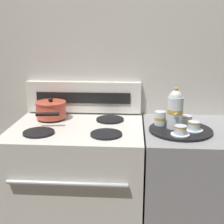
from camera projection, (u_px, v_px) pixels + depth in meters
wall_back at (129, 84)px, 2.06m from camera, size 6.00×0.05×2.20m
stove at (79, 195)px, 1.94m from camera, size 0.77×0.63×0.91m
control_panel at (84, 97)px, 2.06m from camera, size 0.76×0.05×0.20m
side_counter at (190, 199)px, 1.90m from camera, size 0.58×0.60×0.90m
saucepan at (51, 110)px, 1.95m from camera, size 0.19×0.27×0.13m
serving_tray at (180, 130)px, 1.74m from camera, size 0.35×0.35×0.01m
teapot at (175, 109)px, 1.73m from camera, size 0.09×0.14×0.23m
teacup_left at (194, 126)px, 1.70m from camera, size 0.10×0.10×0.05m
teacup_right at (186, 120)px, 1.81m from camera, size 0.10×0.10×0.05m
teacup_front at (180, 130)px, 1.63m from camera, size 0.10×0.10×0.05m
creamer_jug at (160, 118)px, 1.80m from camera, size 0.07×0.07×0.08m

